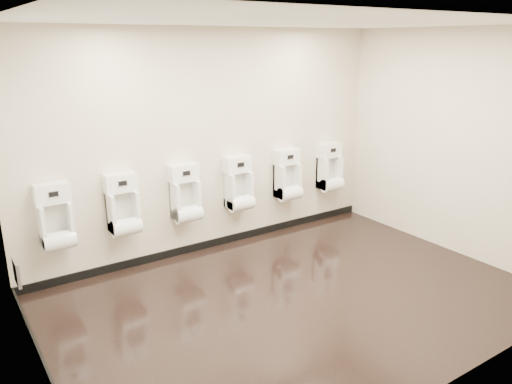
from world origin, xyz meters
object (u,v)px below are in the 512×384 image
(access_panel, at_px, (17,273))
(urinal_3, at_px, (239,188))
(urinal_0, at_px, (56,222))
(urinal_4, at_px, (288,178))
(urinal_2, at_px, (186,197))
(urinal_1, at_px, (123,209))
(urinal_5, at_px, (330,171))

(access_panel, xyz_separation_m, urinal_3, (2.79, 0.43, 0.29))
(urinal_0, bearing_deg, access_panel, -139.08)
(urinal_0, xyz_separation_m, urinal_4, (3.10, 0.00, 0.00))
(access_panel, bearing_deg, urinal_0, 40.92)
(urinal_2, relative_size, urinal_3, 1.00)
(access_panel, xyz_separation_m, urinal_0, (0.49, 0.43, 0.29))
(urinal_1, distance_m, urinal_3, 1.56)
(urinal_0, bearing_deg, urinal_4, 0.00)
(urinal_1, bearing_deg, urinal_0, 180.00)
(access_panel, relative_size, urinal_3, 0.36)
(urinal_3, relative_size, urinal_5, 1.00)
(urinal_1, relative_size, urinal_2, 1.00)
(urinal_1, xyz_separation_m, urinal_2, (0.79, 0.00, 0.00))
(urinal_3, height_order, urinal_5, same)
(urinal_2, height_order, urinal_4, same)
(urinal_1, bearing_deg, urinal_5, 0.00)
(urinal_3, bearing_deg, urinal_2, 180.00)
(urinal_0, height_order, urinal_2, same)
(access_panel, relative_size, urinal_1, 0.36)
(urinal_1, bearing_deg, urinal_2, 0.00)
(urinal_0, height_order, urinal_4, same)
(urinal_4, bearing_deg, urinal_3, 180.00)
(urinal_3, distance_m, urinal_5, 1.59)
(urinal_0, relative_size, urinal_4, 1.00)
(access_panel, relative_size, urinal_0, 0.36)
(access_panel, distance_m, urinal_4, 3.63)
(urinal_0, bearing_deg, urinal_5, 0.00)
(access_panel, height_order, urinal_0, urinal_0)
(urinal_2, distance_m, urinal_4, 1.57)
(access_panel, height_order, urinal_1, urinal_1)
(access_panel, relative_size, urinal_5, 0.36)
(urinal_1, distance_m, urinal_4, 2.36)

